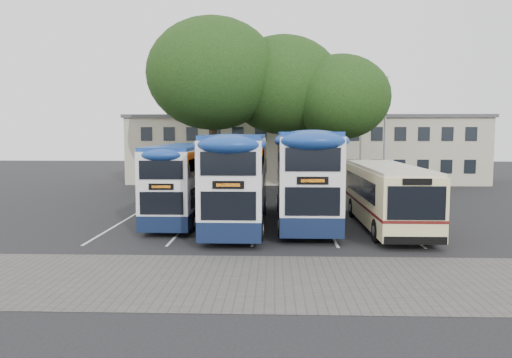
{
  "coord_description": "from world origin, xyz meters",
  "views": [
    {
      "loc": [
        -2.88,
        -20.37,
        4.67
      ],
      "look_at": [
        -3.78,
        5.0,
        2.27
      ],
      "focal_mm": 35.0,
      "sensor_mm": 36.0,
      "label": 1
    }
  ],
  "objects": [
    {
      "name": "bus_dd_mid",
      "position": [
        -4.63,
        4.25,
        2.5
      ],
      "size": [
        2.64,
        10.88,
        4.53
      ],
      "color": "#101C3B",
      "rests_on": "ground"
    },
    {
      "name": "tree_left",
      "position": [
        -7.34,
        16.42,
        8.88
      ],
      "size": [
        9.62,
        9.62,
        12.99
      ],
      "color": "black",
      "rests_on": "ground"
    },
    {
      "name": "bay_lines",
      "position": [
        -3.75,
        5.0,
        0.01
      ],
      "size": [
        14.12,
        11.0,
        0.01
      ],
      "color": "silver",
      "rests_on": "ground"
    },
    {
      "name": "lamp_post",
      "position": [
        6.0,
        19.97,
        5.08
      ],
      "size": [
        0.25,
        1.05,
        9.06
      ],
      "color": "gray",
      "rests_on": "ground"
    },
    {
      "name": "paving_strip",
      "position": [
        -2.0,
        -5.0,
        0.01
      ],
      "size": [
        40.0,
        6.0,
        0.01
      ],
      "primitive_type": "cube",
      "color": "#595654",
      "rests_on": "ground"
    },
    {
      "name": "bus_dd_right",
      "position": [
        -1.3,
        5.39,
        2.58
      ],
      "size": [
        2.72,
        11.23,
        4.68
      ],
      "color": "#101C3B",
      "rests_on": "ground"
    },
    {
      "name": "depot_building",
      "position": [
        0.0,
        26.99,
        3.15
      ],
      "size": [
        32.4,
        8.4,
        6.2
      ],
      "color": "#B8AC94",
      "rests_on": "ground"
    },
    {
      "name": "bus_single",
      "position": [
        2.65,
        4.1,
        1.73
      ],
      "size": [
        2.6,
        10.22,
        3.05
      ],
      "color": "beige",
      "rests_on": "ground"
    },
    {
      "name": "tree_right",
      "position": [
        1.96,
        16.57,
        7.18
      ],
      "size": [
        7.29,
        7.29,
        10.29
      ],
      "color": "black",
      "rests_on": "ground"
    },
    {
      "name": "bus_dd_left",
      "position": [
        -7.74,
        5.73,
        2.2
      ],
      "size": [
        2.32,
        9.57,
        3.99
      ],
      "color": "#101C3B",
      "rests_on": "ground"
    },
    {
      "name": "tree_mid",
      "position": [
        -2.17,
        17.97,
        8.19
      ],
      "size": [
        8.77,
        8.77,
        11.93
      ],
      "color": "black",
      "rests_on": "ground"
    },
    {
      "name": "ground",
      "position": [
        0.0,
        0.0,
        0.0
      ],
      "size": [
        120.0,
        120.0,
        0.0
      ],
      "primitive_type": "plane",
      "color": "black",
      "rests_on": "ground"
    }
  ]
}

